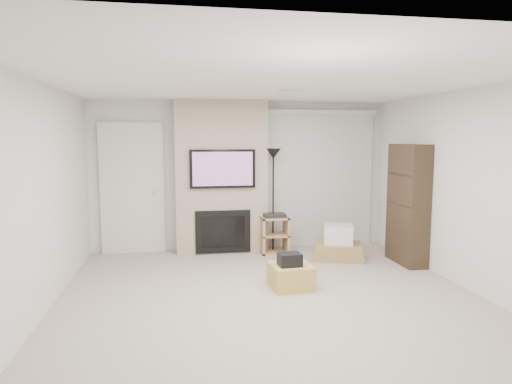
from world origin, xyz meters
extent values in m
cube|color=#AB9F8D|center=(0.00, 0.00, 0.00)|extent=(5.00, 5.50, 0.00)
cube|color=white|center=(0.00, 0.00, 2.50)|extent=(5.00, 5.50, 0.00)
cube|color=silver|center=(0.00, 2.75, 1.25)|extent=(5.00, 0.00, 2.50)
cube|color=silver|center=(0.00, -2.75, 1.25)|extent=(5.00, 0.00, 2.50)
cube|color=silver|center=(-2.50, 0.00, 1.25)|extent=(0.00, 5.50, 2.50)
cube|color=silver|center=(2.50, 0.00, 1.25)|extent=(0.00, 5.50, 2.50)
cube|color=silver|center=(0.40, 0.80, 2.50)|extent=(0.35, 0.18, 0.01)
cube|color=tan|center=(0.33, 0.50, 0.15)|extent=(0.53, 0.53, 0.30)
cube|color=black|center=(0.30, 0.46, 0.38)|extent=(0.29, 0.24, 0.16)
cube|color=tan|center=(-0.35, 2.55, 1.25)|extent=(1.50, 0.40, 2.50)
cube|color=black|center=(-0.35, 2.32, 1.40)|extent=(1.05, 0.06, 0.62)
cube|color=#6F4373|center=(-0.35, 2.29, 1.40)|extent=(0.96, 0.00, 0.54)
cube|color=black|center=(-0.35, 2.34, 0.37)|extent=(0.90, 0.04, 0.70)
cube|color=black|center=(-0.35, 2.32, 0.37)|extent=(0.70, 0.02, 0.50)
cube|color=silver|center=(-1.80, 2.71, 1.07)|extent=(1.02, 0.08, 2.14)
cube|color=beige|center=(-1.80, 2.72, 1.02)|extent=(0.90, 0.05, 2.05)
cylinder|color=silver|center=(-1.46, 2.67, 1.00)|extent=(0.07, 0.06, 0.07)
cube|color=silver|center=(1.40, 2.69, 2.33)|extent=(1.98, 0.10, 0.08)
cube|color=silver|center=(1.40, 2.70, 1.15)|extent=(1.90, 0.03, 2.29)
cylinder|color=black|center=(0.49, 2.37, 0.01)|extent=(0.25, 0.25, 0.03)
cylinder|color=black|center=(0.49, 2.37, 0.82)|extent=(0.03, 0.03, 1.60)
cone|color=black|center=(0.49, 2.37, 1.64)|extent=(0.25, 0.25, 0.16)
cube|color=tan|center=(0.29, 2.27, 0.30)|extent=(0.04, 0.38, 0.60)
cube|color=tan|center=(0.70, 2.27, 0.30)|extent=(0.04, 0.38, 0.60)
cube|color=tan|center=(0.49, 2.27, 0.01)|extent=(0.45, 0.38, 0.03)
cube|color=tan|center=(0.49, 2.27, 0.30)|extent=(0.45, 0.38, 0.03)
cube|color=tan|center=(0.49, 2.27, 0.58)|extent=(0.45, 0.38, 0.03)
cube|color=black|center=(0.49, 2.27, 0.63)|extent=(0.35, 0.25, 0.06)
cube|color=#A17D4D|center=(1.41, 1.75, 0.04)|extent=(0.95, 0.82, 0.09)
cube|color=#A17D4D|center=(1.41, 1.75, 0.13)|extent=(0.90, 0.77, 0.08)
cube|color=#A17D4D|center=(1.41, 1.75, 0.20)|extent=(0.85, 0.72, 0.08)
cube|color=silver|center=(1.41, 1.75, 0.39)|extent=(0.54, 0.51, 0.29)
cube|color=black|center=(2.34, 1.33, 0.90)|extent=(0.30, 0.80, 1.80)
cube|color=black|center=(2.32, 1.33, 0.45)|extent=(0.26, 0.72, 0.02)
cube|color=black|center=(2.32, 1.33, 0.90)|extent=(0.26, 0.72, 0.02)
cube|color=black|center=(2.32, 1.33, 1.35)|extent=(0.26, 0.72, 0.02)
camera|label=1|loc=(-1.06, -4.95, 1.90)|focal=32.00mm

